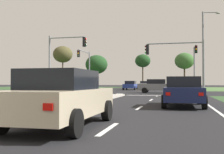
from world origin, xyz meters
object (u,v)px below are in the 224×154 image
(car_grey_sixth, at_px, (157,86))
(traffic_signal_far_left, at_px, (86,63))
(car_beige_eighth, at_px, (61,98))
(car_blue_seventh, at_px, (130,85))
(traffic_signal_near_left, at_px, (62,54))
(traffic_signal_near_right, at_px, (180,57))
(traffic_signal_far_right, at_px, (195,60))
(car_silver_near, at_px, (80,86))
(car_navy_fourth, at_px, (183,91))
(car_red_third, at_px, (35,86))
(treeline_second, at_px, (97,65))
(treeline_fourth, at_px, (184,61))
(street_lamp_second, at_px, (204,48))
(treeline_near, at_px, (63,54))
(treeline_third, at_px, (143,61))
(car_white_fifth, at_px, (144,84))

(car_grey_sixth, xyz_separation_m, traffic_signal_far_left, (-10.66, 5.47, 3.25))
(car_beige_eighth, xyz_separation_m, traffic_signal_far_left, (-9.75, 30.39, 3.28))
(car_blue_seventh, bearing_deg, traffic_signal_near_left, 78.27)
(traffic_signal_near_right, distance_m, traffic_signal_far_right, 12.03)
(car_silver_near, height_order, car_blue_seventh, car_silver_near)
(car_navy_fourth, distance_m, car_beige_eighth, 8.07)
(car_red_third, relative_size, treeline_second, 0.58)
(car_grey_sixth, xyz_separation_m, treeline_fourth, (3.89, 31.85, 5.30))
(treeline_fourth, bearing_deg, treeline_second, -179.40)
(car_beige_eighth, bearing_deg, traffic_signal_far_left, 107.80)
(car_beige_eighth, relative_size, street_lamp_second, 0.47)
(treeline_near, bearing_deg, traffic_signal_near_left, -66.39)
(car_blue_seventh, bearing_deg, treeline_near, -42.57)
(traffic_signal_far_left, bearing_deg, car_silver_near, -77.82)
(street_lamp_second, relative_size, treeline_second, 1.19)
(car_red_third, bearing_deg, treeline_third, 161.28)
(car_red_third, height_order, treeline_fourth, treeline_fourth)
(traffic_signal_far_right, relative_size, treeline_near, 0.59)
(traffic_signal_near_right, height_order, treeline_second, treeline_second)
(car_beige_eighth, bearing_deg, treeline_near, 113.66)
(car_navy_fourth, bearing_deg, street_lamp_second, 81.39)
(car_white_fifth, distance_m, car_grey_sixth, 32.57)
(traffic_signal_near_left, bearing_deg, car_navy_fourth, -44.76)
(car_silver_near, height_order, traffic_signal_near_right, traffic_signal_near_right)
(treeline_near, bearing_deg, car_blue_seventh, -42.57)
(traffic_signal_near_left, bearing_deg, treeline_near, 113.61)
(traffic_signal_far_right, distance_m, treeline_second, 33.50)
(traffic_signal_far_right, relative_size, treeline_third, 0.76)
(traffic_signal_far_right, height_order, treeline_third, treeline_third)
(car_red_third, xyz_separation_m, car_navy_fourth, (19.04, -19.36, 0.01))
(street_lamp_second, xyz_separation_m, treeline_third, (-11.09, 32.45, 1.20))
(car_beige_eighth, bearing_deg, car_grey_sixth, 87.92)
(car_blue_seventh, height_order, treeline_fourth, treeline_fourth)
(car_silver_near, bearing_deg, treeline_third, -6.17)
(car_beige_eighth, xyz_separation_m, treeline_fourth, (4.80, 56.77, 5.32))
(car_silver_near, distance_m, treeline_second, 33.04)
(treeline_second, distance_m, treeline_fourth, 20.74)
(car_blue_seventh, bearing_deg, car_beige_eighth, 96.67)
(traffic_signal_far_left, bearing_deg, traffic_signal_near_left, -82.98)
(traffic_signal_near_left, height_order, treeline_fourth, treeline_fourth)
(treeline_third, bearing_deg, traffic_signal_far_left, -99.85)
(car_navy_fourth, xyz_separation_m, treeline_second, (-19.31, 49.22, 4.83))
(car_blue_seventh, relative_size, traffic_signal_far_right, 0.74)
(car_beige_eighth, bearing_deg, traffic_signal_far_right, 79.97)
(car_silver_near, xyz_separation_m, street_lamp_second, (14.75, 1.34, 4.43))
(car_grey_sixth, relative_size, traffic_signal_near_right, 0.84)
(car_grey_sixth, xyz_separation_m, traffic_signal_far_right, (4.54, 5.88, 3.34))
(car_red_third, distance_m, traffic_signal_far_right, 21.76)
(traffic_signal_near_right, height_order, street_lamp_second, street_lamp_second)
(car_blue_seventh, xyz_separation_m, treeline_near, (-20.36, 18.70, 7.53))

